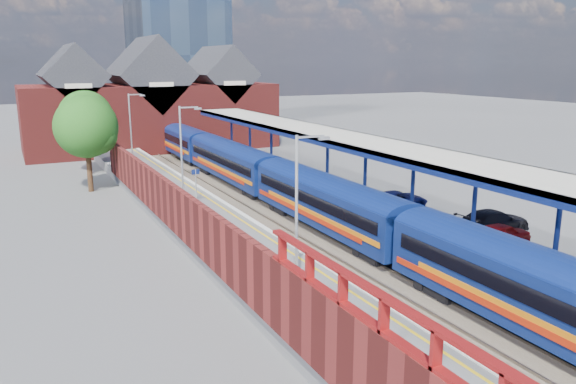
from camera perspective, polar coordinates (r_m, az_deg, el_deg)
name	(u,v)px	position (r m, az deg, el deg)	size (l,w,h in m)	color
ground	(233,193)	(47.17, -5.64, -0.11)	(240.00, 240.00, 0.00)	#5B5B5E
ballast_bed	(286,223)	(38.29, -0.22, -3.13)	(6.00, 76.00, 0.06)	#473D33
rails	(286,221)	(38.26, -0.22, -3.00)	(4.51, 76.00, 0.14)	slate
left_platform	(209,226)	(36.14, -8.06, -3.48)	(5.00, 76.00, 1.00)	#565659
right_platform	(360,206)	(41.09, 7.30, -1.42)	(6.00, 76.00, 1.00)	#565659
coping_left	(243,214)	(36.77, -4.62, -2.24)	(0.30, 76.00, 0.05)	silver
coping_right	(326,203)	(39.48, 3.88, -1.16)	(0.30, 76.00, 0.05)	silver
yellow_line	(234,215)	(36.57, -5.49, -2.38)	(0.14, 76.00, 0.01)	yellow
train	(274,177)	(42.89, -1.48, 1.52)	(2.88, 65.91, 3.45)	navy
canopy	(341,138)	(41.51, 5.39, 5.46)	(4.50, 52.00, 4.48)	navy
lamp_post_b	(300,211)	(22.15, 1.19, -1.90)	(1.48, 0.18, 7.00)	#A5A8AA
lamp_post_c	(184,153)	(36.77, -10.57, 3.90)	(1.48, 0.18, 7.00)	#A5A8AA
lamp_post_d	(132,128)	(52.20, -15.55, 6.31)	(1.48, 0.18, 7.00)	#A5A8AA
platform_sign	(196,180)	(39.45, -9.35, 1.17)	(0.55, 0.08, 2.50)	#A5A8AA
brick_wall	(200,229)	(28.92, -8.93, -3.69)	(0.35, 50.00, 3.86)	maroon
station_building	(150,105)	(72.97, -13.80, 8.58)	(30.00, 12.12, 13.78)	maroon
glass_tower	(175,1)	(97.05, -11.37, 18.46)	(14.20, 14.20, 40.30)	#415670
tree_near	(88,128)	(49.48, -19.64, 6.10)	(5.20, 5.20, 8.10)	#382314
tree_far	(88,119)	(57.50, -19.69, 6.97)	(5.20, 5.20, 8.10)	#382314
parked_car_red	(501,234)	(32.62, 20.85, -3.99)	(1.47, 3.66, 1.25)	#990C0D
parked_car_dark	(493,222)	(34.63, 20.11, -2.83)	(1.96, 4.83, 1.40)	black
parked_car_blue	(398,199)	(38.95, 11.10, -0.74)	(1.91, 4.15, 1.15)	navy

